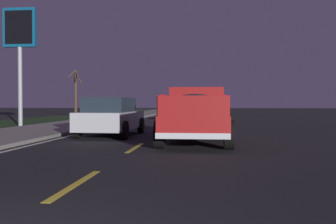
# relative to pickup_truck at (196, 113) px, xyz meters

# --- Properties ---
(ground) EXTENTS (144.00, 144.00, 0.00)m
(ground) POSITION_rel_pickup_truck_xyz_m (16.74, 1.75, -0.98)
(ground) COLOR black
(sidewalk_shoulder) EXTENTS (108.00, 4.00, 0.12)m
(sidewalk_shoulder) POSITION_rel_pickup_truck_xyz_m (16.74, 7.45, -0.92)
(sidewalk_shoulder) COLOR gray
(sidewalk_shoulder) RESTS_ON ground
(grass_verge) EXTENTS (108.00, 6.00, 0.01)m
(grass_verge) POSITION_rel_pickup_truck_xyz_m (16.74, 12.45, -0.98)
(grass_verge) COLOR #1E3819
(grass_verge) RESTS_ON ground
(lane_markings) EXTENTS (108.00, 3.54, 0.01)m
(lane_markings) POSITION_rel_pickup_truck_xyz_m (18.79, 4.26, -0.98)
(lane_markings) COLOR yellow
(lane_markings) RESTS_ON ground
(pickup_truck) EXTENTS (5.43, 2.29, 1.87)m
(pickup_truck) POSITION_rel_pickup_truck_xyz_m (0.00, 0.00, 0.00)
(pickup_truck) COLOR maroon
(pickup_truck) RESTS_ON ground
(sedan_green) EXTENTS (4.41, 2.03, 1.54)m
(sedan_green) POSITION_rel_pickup_truck_xyz_m (30.17, -0.08, -0.20)
(sedan_green) COLOR #14592D
(sedan_green) RESTS_ON ground
(sedan_black) EXTENTS (4.44, 2.10, 1.54)m
(sedan_black) POSITION_rel_pickup_truck_xyz_m (14.00, 0.05, -0.20)
(sedan_black) COLOR black
(sedan_black) RESTS_ON ground
(sedan_silver) EXTENTS (4.45, 2.11, 1.54)m
(sedan_silver) POSITION_rel_pickup_truck_xyz_m (2.28, 3.50, -0.20)
(sedan_silver) COLOR #B2B5BA
(sedan_silver) RESTS_ON ground
(gas_price_sign) EXTENTS (0.27, 1.90, 6.69)m
(gas_price_sign) POSITION_rel_pickup_truck_xyz_m (7.88, 10.19, 4.04)
(gas_price_sign) COLOR #99999E
(gas_price_sign) RESTS_ON ground
(bare_tree_far) EXTENTS (0.89, 1.28, 4.54)m
(bare_tree_far) POSITION_rel_pickup_truck_xyz_m (22.86, 12.22, 1.44)
(bare_tree_far) COLOR #423323
(bare_tree_far) RESTS_ON ground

